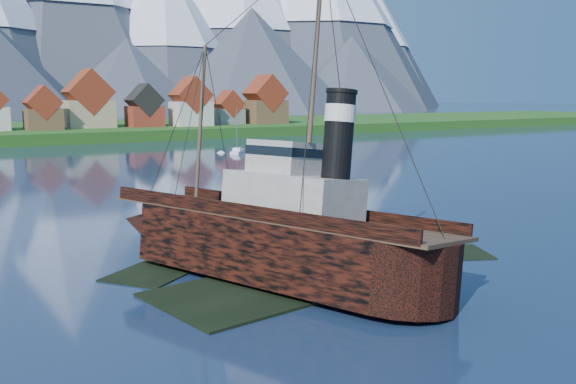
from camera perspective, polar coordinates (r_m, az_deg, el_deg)
ground at (r=47.60m, az=1.46°, el=-7.13°), size 1400.00×1400.00×0.00m
shoal at (r=50.36m, az=1.80°, el=-6.64°), size 31.71×21.24×1.14m
seawall at (r=172.52m, az=-23.56°, el=3.70°), size 600.00×2.50×2.00m
tugboat_wreck at (r=46.44m, az=-2.49°, el=-3.66°), size 7.10×30.58×24.23m
sailboat_d at (r=141.55m, az=-4.55°, el=3.54°), size 6.03×7.16×10.29m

